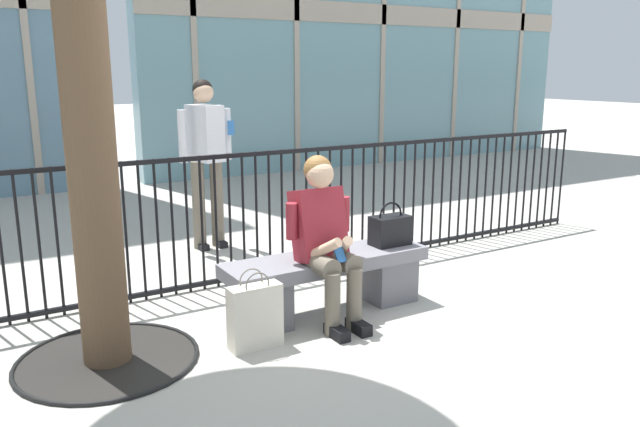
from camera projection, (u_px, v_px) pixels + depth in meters
name	position (u px, v px, depth m)	size (l,w,h in m)	color
ground_plane	(327.00, 312.00, 4.77)	(60.00, 60.00, 0.00)	#B2ADA3
stone_bench	(327.00, 278.00, 4.71)	(1.60, 0.44, 0.45)	slate
seated_person_with_phone	(325.00, 235.00, 4.47)	(0.52, 0.66, 1.21)	#6B6051
handbag_on_bench	(390.00, 230.00, 4.92)	(0.31, 0.18, 0.35)	black
shopping_bag	(255.00, 316.00, 4.11)	(0.35, 0.14, 0.54)	beige
bystander_at_railing	(206.00, 151.00, 6.29)	(0.55, 0.42, 1.71)	#6B6051
plaza_railing	(269.00, 214.00, 5.44)	(7.69, 0.04, 1.13)	black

